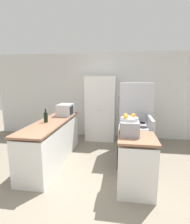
% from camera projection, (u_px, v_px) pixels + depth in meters
% --- Properties ---
extents(ground_plane, '(14.00, 14.00, 0.00)m').
position_uv_depth(ground_plane, '(77.00, 202.00, 2.62)').
color(ground_plane, slate).
extents(wall_back, '(7.00, 0.06, 2.60)m').
position_uv_depth(wall_back, '(102.00, 96.00, 5.49)').
color(wall_back, silver).
rests_on(wall_back, ground_plane).
extents(counter_left, '(0.60, 2.29, 0.92)m').
position_uv_depth(counter_left, '(53.00, 142.00, 3.88)').
color(counter_left, silver).
rests_on(counter_left, ground_plane).
extents(counter_right, '(0.60, 0.71, 0.92)m').
position_uv_depth(counter_right, '(136.00, 164.00, 2.85)').
color(counter_right, silver).
rests_on(counter_right, ground_plane).
extents(pantry_cabinet, '(0.85, 0.61, 1.90)m').
position_uv_depth(pantry_cabinet, '(101.00, 108.00, 5.22)').
color(pantry_cabinet, white).
rests_on(pantry_cabinet, ground_plane).
extents(stove, '(0.66, 0.73, 1.08)m').
position_uv_depth(stove, '(134.00, 146.00, 3.56)').
color(stove, '#9E9EA3').
rests_on(stove, ground_plane).
extents(refrigerator, '(0.76, 0.77, 1.73)m').
position_uv_depth(refrigerator, '(135.00, 119.00, 4.24)').
color(refrigerator, '#A3A3A8').
rests_on(refrigerator, ground_plane).
extents(microwave, '(0.35, 0.46, 0.28)m').
position_uv_depth(microwave, '(65.00, 110.00, 4.37)').
color(microwave, '#B2B2B7').
rests_on(microwave, counter_left).
extents(wine_bottle, '(0.08, 0.08, 0.29)m').
position_uv_depth(wine_bottle, '(46.00, 117.00, 3.66)').
color(wine_bottle, black).
rests_on(wine_bottle, counter_left).
extents(toaster_oven, '(0.31, 0.41, 0.23)m').
position_uv_depth(toaster_oven, '(129.00, 128.00, 2.85)').
color(toaster_oven, '#939399').
rests_on(toaster_oven, counter_right).
extents(fruit_bowl, '(0.28, 0.28, 0.11)m').
position_uv_depth(fruit_bowl, '(129.00, 118.00, 2.84)').
color(fruit_bowl, silver).
rests_on(fruit_bowl, toaster_oven).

